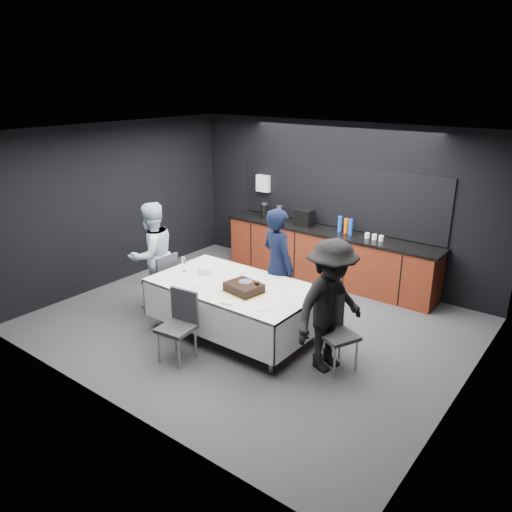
{
  "coord_description": "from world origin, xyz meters",
  "views": [
    {
      "loc": [
        4.13,
        -5.3,
        3.46
      ],
      "look_at": [
        0.0,
        0.1,
        1.05
      ],
      "focal_mm": 35.0,
      "sensor_mm": 36.0,
      "label": 1
    }
  ],
  "objects_px": {
    "chair_left": "(163,278)",
    "person_center": "(278,266)",
    "chair_right": "(335,327)",
    "person_right": "(330,306)",
    "party_table": "(234,293)",
    "champagne_flute": "(184,261)",
    "chair_near": "(180,320)",
    "cake_assembly": "(244,288)",
    "person_left": "(152,255)",
    "plate_stack": "(205,270)"
  },
  "relations": [
    {
      "from": "chair_left",
      "to": "person_right",
      "type": "bearing_deg",
      "value": 1.63
    },
    {
      "from": "chair_left",
      "to": "person_left",
      "type": "height_order",
      "value": "person_left"
    },
    {
      "from": "plate_stack",
      "to": "person_center",
      "type": "relative_size",
      "value": 0.12
    },
    {
      "from": "chair_left",
      "to": "person_center",
      "type": "bearing_deg",
      "value": 25.71
    },
    {
      "from": "person_left",
      "to": "person_right",
      "type": "bearing_deg",
      "value": 97.14
    },
    {
      "from": "party_table",
      "to": "person_left",
      "type": "relative_size",
      "value": 1.37
    },
    {
      "from": "champagne_flute",
      "to": "party_table",
      "type": "bearing_deg",
      "value": 4.98
    },
    {
      "from": "cake_assembly",
      "to": "champagne_flute",
      "type": "xyz_separation_m",
      "value": [
        -1.18,
        0.05,
        0.1
      ]
    },
    {
      "from": "chair_near",
      "to": "party_table",
      "type": "bearing_deg",
      "value": 80.02
    },
    {
      "from": "chair_right",
      "to": "cake_assembly",
      "type": "bearing_deg",
      "value": -167.81
    },
    {
      "from": "cake_assembly",
      "to": "chair_near",
      "type": "xyz_separation_m",
      "value": [
        -0.44,
        -0.78,
        -0.31
      ]
    },
    {
      "from": "plate_stack",
      "to": "person_right",
      "type": "relative_size",
      "value": 0.12
    },
    {
      "from": "person_left",
      "to": "party_table",
      "type": "bearing_deg",
      "value": 96.51
    },
    {
      "from": "party_table",
      "to": "champagne_flute",
      "type": "xyz_separation_m",
      "value": [
        -0.9,
        -0.08,
        0.3
      ]
    },
    {
      "from": "person_left",
      "to": "plate_stack",
      "type": "bearing_deg",
      "value": 98.86
    },
    {
      "from": "chair_left",
      "to": "person_right",
      "type": "relative_size",
      "value": 0.54
    },
    {
      "from": "chair_near",
      "to": "person_center",
      "type": "distance_m",
      "value": 1.73
    },
    {
      "from": "chair_left",
      "to": "chair_right",
      "type": "bearing_deg",
      "value": 3.44
    },
    {
      "from": "party_table",
      "to": "chair_left",
      "type": "distance_m",
      "value": 1.42
    },
    {
      "from": "party_table",
      "to": "champagne_flute",
      "type": "bearing_deg",
      "value": -175.02
    },
    {
      "from": "champagne_flute",
      "to": "chair_near",
      "type": "xyz_separation_m",
      "value": [
        0.74,
        -0.83,
        -0.4
      ]
    },
    {
      "from": "cake_assembly",
      "to": "person_center",
      "type": "distance_m",
      "value": 0.88
    },
    {
      "from": "person_center",
      "to": "cake_assembly",
      "type": "bearing_deg",
      "value": 113.96
    },
    {
      "from": "person_right",
      "to": "person_center",
      "type": "bearing_deg",
      "value": 72.37
    },
    {
      "from": "champagne_flute",
      "to": "chair_near",
      "type": "distance_m",
      "value": 1.18
    },
    {
      "from": "person_center",
      "to": "chair_left",
      "type": "bearing_deg",
      "value": 45.4
    },
    {
      "from": "champagne_flute",
      "to": "chair_right",
      "type": "bearing_deg",
      "value": 5.08
    },
    {
      "from": "party_table",
      "to": "cake_assembly",
      "type": "relative_size",
      "value": 4.25
    },
    {
      "from": "chair_right",
      "to": "chair_left",
      "type": "bearing_deg",
      "value": -176.56
    },
    {
      "from": "person_center",
      "to": "person_left",
      "type": "xyz_separation_m",
      "value": [
        -1.89,
        -0.75,
        -0.03
      ]
    },
    {
      "from": "champagne_flute",
      "to": "chair_near",
      "type": "height_order",
      "value": "champagne_flute"
    },
    {
      "from": "cake_assembly",
      "to": "champagne_flute",
      "type": "relative_size",
      "value": 2.44
    },
    {
      "from": "chair_near",
      "to": "person_left",
      "type": "distance_m",
      "value": 1.79
    },
    {
      "from": "party_table",
      "to": "person_left",
      "type": "distance_m",
      "value": 1.69
    },
    {
      "from": "champagne_flute",
      "to": "chair_right",
      "type": "relative_size",
      "value": 0.24
    },
    {
      "from": "chair_right",
      "to": "person_center",
      "type": "bearing_deg",
      "value": 155.04
    },
    {
      "from": "party_table",
      "to": "person_left",
      "type": "bearing_deg",
      "value": -179.69
    },
    {
      "from": "chair_right",
      "to": "person_right",
      "type": "relative_size",
      "value": 0.54
    },
    {
      "from": "champagne_flute",
      "to": "person_right",
      "type": "xyz_separation_m",
      "value": [
        2.39,
        0.12,
        -0.09
      ]
    },
    {
      "from": "person_center",
      "to": "person_right",
      "type": "xyz_separation_m",
      "value": [
        1.28,
        -0.7,
        -0.02
      ]
    },
    {
      "from": "person_center",
      "to": "person_right",
      "type": "distance_m",
      "value": 1.46
    },
    {
      "from": "party_table",
      "to": "chair_right",
      "type": "xyz_separation_m",
      "value": [
        1.52,
        0.14,
        -0.11
      ]
    },
    {
      "from": "cake_assembly",
      "to": "chair_right",
      "type": "bearing_deg",
      "value": 12.19
    },
    {
      "from": "cake_assembly",
      "to": "person_right",
      "type": "relative_size",
      "value": 0.32
    },
    {
      "from": "chair_right",
      "to": "person_center",
      "type": "relative_size",
      "value": 0.53
    },
    {
      "from": "plate_stack",
      "to": "chair_right",
      "type": "height_order",
      "value": "chair_right"
    },
    {
      "from": "chair_near",
      "to": "person_center",
      "type": "xyz_separation_m",
      "value": [
        0.37,
        1.65,
        0.34
      ]
    },
    {
      "from": "chair_near",
      "to": "chair_right",
      "type": "bearing_deg",
      "value": 31.86
    },
    {
      "from": "plate_stack",
      "to": "chair_near",
      "type": "height_order",
      "value": "chair_near"
    },
    {
      "from": "person_center",
      "to": "person_right",
      "type": "height_order",
      "value": "person_center"
    }
  ]
}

